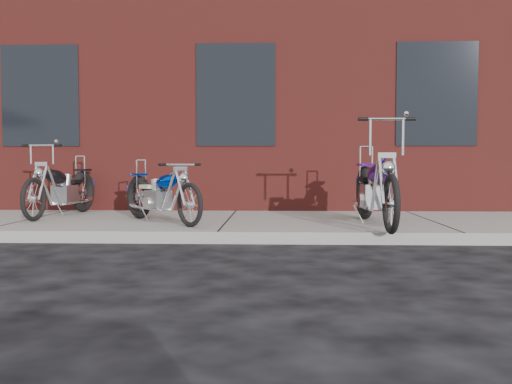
{
  "coord_description": "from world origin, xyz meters",
  "views": [
    {
      "loc": [
        0.73,
        -6.59,
        0.99
      ],
      "look_at": [
        0.44,
        0.8,
        0.6
      ],
      "focal_mm": 38.0,
      "sensor_mm": 36.0,
      "label": 1
    }
  ],
  "objects": [
    {
      "name": "chopper_purple",
      "position": [
        2.07,
        0.8,
        0.6
      ],
      "size": [
        0.61,
        2.51,
        1.41
      ],
      "rotation": [
        0.0,
        0.0,
        -1.56
      ],
      "color": "black",
      "rests_on": "sidewalk"
    },
    {
      "name": "building_brick",
      "position": [
        0.0,
        8.0,
        4.0
      ],
      "size": [
        22.0,
        10.0,
        8.0
      ],
      "primitive_type": "cube",
      "color": "maroon",
      "rests_on": "ground"
    },
    {
      "name": "sidewalk",
      "position": [
        0.0,
        1.5,
        0.07
      ],
      "size": [
        22.0,
        3.0,
        0.15
      ],
      "primitive_type": "cube",
      "color": "#9F9D97",
      "rests_on": "ground"
    },
    {
      "name": "chopper_third",
      "position": [
        -2.71,
        1.94,
        0.55
      ],
      "size": [
        0.55,
        2.22,
        1.13
      ],
      "rotation": [
        0.0,
        0.0,
        -1.68
      ],
      "color": "black",
      "rests_on": "sidewalk"
    },
    {
      "name": "ground",
      "position": [
        0.0,
        0.0,
        0.0
      ],
      "size": [
        120.0,
        120.0,
        0.0
      ],
      "primitive_type": "plane",
      "color": "black",
      "rests_on": "ground"
    },
    {
      "name": "chopper_blue",
      "position": [
        -0.93,
        1.07,
        0.52
      ],
      "size": [
        1.43,
        1.6,
        0.89
      ],
      "rotation": [
        0.0,
        0.0,
        -0.85
      ],
      "color": "black",
      "rests_on": "sidewalk"
    }
  ]
}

